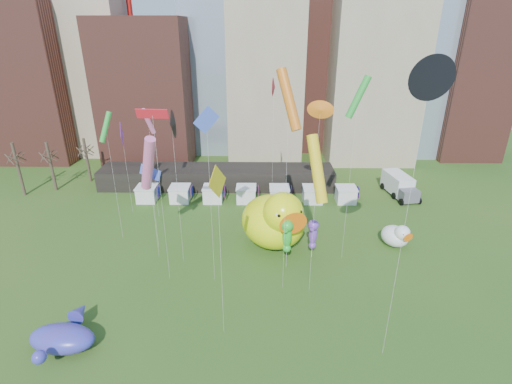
{
  "coord_description": "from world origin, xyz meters",
  "views": [
    {
      "loc": [
        3.06,
        -17.06,
        24.55
      ],
      "look_at": [
        2.74,
        11.86,
        12.0
      ],
      "focal_mm": 27.0,
      "sensor_mm": 36.0,
      "label": 1
    }
  ],
  "objects_px": {
    "seahorse_purple": "(313,232)",
    "whale_inflatable": "(63,336)",
    "small_duck": "(396,235)",
    "seahorse_green": "(287,234)",
    "big_duck": "(275,220)",
    "box_truck": "(399,185)"
  },
  "relations": [
    {
      "from": "small_duck",
      "to": "whale_inflatable",
      "type": "bearing_deg",
      "value": -176.7
    },
    {
      "from": "box_truck",
      "to": "small_duck",
      "type": "bearing_deg",
      "value": -118.72
    },
    {
      "from": "seahorse_purple",
      "to": "box_truck",
      "type": "bearing_deg",
      "value": 66.22
    },
    {
      "from": "seahorse_purple",
      "to": "whale_inflatable",
      "type": "bearing_deg",
      "value": -130.94
    },
    {
      "from": "seahorse_purple",
      "to": "box_truck",
      "type": "xyz_separation_m",
      "value": [
        15.79,
        18.07,
        -1.69
      ]
    },
    {
      "from": "big_duck",
      "to": "box_truck",
      "type": "height_order",
      "value": "big_duck"
    },
    {
      "from": "small_duck",
      "to": "box_truck",
      "type": "relative_size",
      "value": 0.57
    },
    {
      "from": "seahorse_purple",
      "to": "small_duck",
      "type": "bearing_deg",
      "value": 31.76
    },
    {
      "from": "small_duck",
      "to": "whale_inflatable",
      "type": "xyz_separation_m",
      "value": [
        -32.48,
        -16.31,
        -0.33
      ]
    },
    {
      "from": "big_duck",
      "to": "seahorse_purple",
      "type": "relative_size",
      "value": 2.28
    },
    {
      "from": "whale_inflatable",
      "to": "box_truck",
      "type": "relative_size",
      "value": 0.9
    },
    {
      "from": "big_duck",
      "to": "small_duck",
      "type": "bearing_deg",
      "value": -21.86
    },
    {
      "from": "big_duck",
      "to": "seahorse_green",
      "type": "height_order",
      "value": "big_duck"
    },
    {
      "from": "whale_inflatable",
      "to": "small_duck",
      "type": "bearing_deg",
      "value": 32.15
    },
    {
      "from": "big_duck",
      "to": "box_truck",
      "type": "xyz_separation_m",
      "value": [
        19.99,
        15.51,
        -1.91
      ]
    },
    {
      "from": "seahorse_green",
      "to": "box_truck",
      "type": "bearing_deg",
      "value": 61.32
    },
    {
      "from": "seahorse_green",
      "to": "box_truck",
      "type": "height_order",
      "value": "seahorse_green"
    },
    {
      "from": "seahorse_green",
      "to": "seahorse_purple",
      "type": "height_order",
      "value": "seahorse_green"
    },
    {
      "from": "seahorse_green",
      "to": "whale_inflatable",
      "type": "bearing_deg",
      "value": -133.88
    },
    {
      "from": "seahorse_purple",
      "to": "big_duck",
      "type": "bearing_deg",
      "value": 165.97
    },
    {
      "from": "small_duck",
      "to": "seahorse_purple",
      "type": "bearing_deg",
      "value": 171.04
    },
    {
      "from": "seahorse_purple",
      "to": "seahorse_green",
      "type": "bearing_deg",
      "value": -130.02
    }
  ]
}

